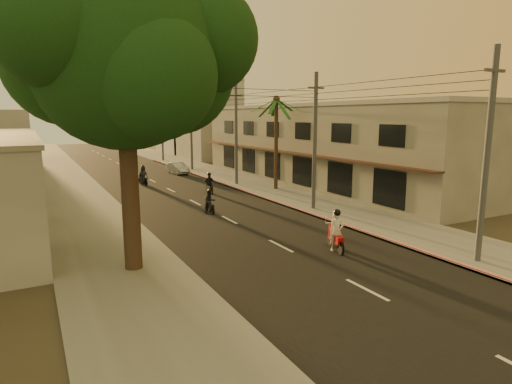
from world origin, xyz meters
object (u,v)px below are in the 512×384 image
Objects in this scene: scooter_red at (336,232)px; scooter_far_a at (143,176)px; palm_tree at (276,105)px; scooter_mid_a at (210,202)px; scooter_mid_b at (209,184)px; parked_car at (178,168)px; broadleaf_tree at (133,56)px.

scooter_far_a is at bearing 116.20° from scooter_red.
scooter_mid_a is (-8.32, -5.65, -6.42)m from palm_tree.
palm_tree is 11.93m from scooter_mid_a.
scooter_red is 16.82m from scooter_mid_b.
scooter_red is 24.02m from scooter_far_a.
scooter_mid_a is 13.69m from scooter_far_a.
scooter_mid_b reaches higher than parked_car.
scooter_red is at bearing -111.04° from palm_tree.
scooter_mid_a is at bearing -107.35° from scooter_mid_b.
scooter_mid_b is at bearing 169.73° from palm_tree.
scooter_mid_b reaches higher than scooter_mid_a.
scooter_mid_b is at bearing -101.15° from parked_car.
scooter_mid_b is at bearing 70.30° from scooter_mid_a.
parked_car is (1.48, 12.90, -0.15)m from scooter_mid_b.
palm_tree is (14.61, 13.86, -1.33)m from broadleaf_tree.
parked_car is (1.89, 29.72, -0.26)m from scooter_red.
parked_car is (5.17, 5.93, -0.21)m from scooter_far_a.
broadleaf_tree is 12.92m from scooter_mid_a.
scooter_far_a reaches higher than scooter_mid_a.
scooter_mid_a is at bearing -94.77° from scooter_far_a.
broadleaf_tree reaches higher than scooter_far_a.
palm_tree is at bearing 36.17° from scooter_mid_a.
scooter_red is at bearing -98.25° from parked_car.
scooter_mid_b is 0.46× the size of parked_car.
broadleaf_tree reaches higher than scooter_mid_b.
broadleaf_tree is at bearing -136.52° from palm_tree.
scooter_red reaches higher than parked_car.
scooter_far_a is (-3.69, 6.97, 0.05)m from scooter_mid_b.
broadleaf_tree is 3.12× the size of parked_car.
palm_tree reaches higher than scooter_red.
scooter_mid_b is 12.99m from parked_car.
palm_tree is 2.12× the size of parked_car.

